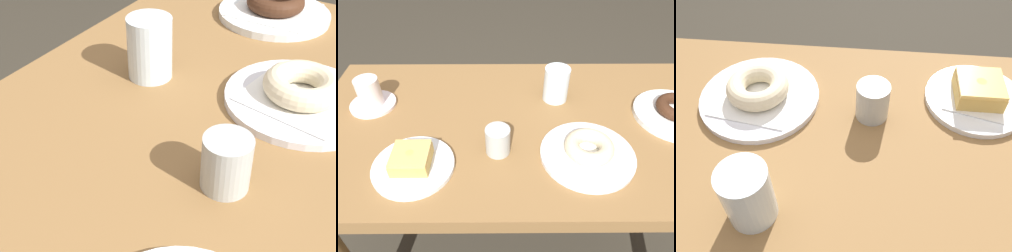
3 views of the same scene
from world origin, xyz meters
TOP-DOWN VIEW (x-y plane):
  - ground_plane at (0.00, 0.00)m, footprint 6.00×6.00m
  - table at (0.00, 0.00)m, footprint 1.20×0.65m
  - plate_sugar_ring at (-0.17, 0.14)m, footprint 0.24×0.24m
  - napkin_sugar_ring at (-0.17, 0.14)m, footprint 0.18×0.18m
  - donut_sugar_ring at (-0.17, 0.14)m, footprint 0.12×0.12m
  - plate_glazed_square at (0.26, 0.17)m, footprint 0.20×0.20m
  - napkin_glazed_square at (0.26, 0.17)m, footprint 0.14×0.14m
  - donut_glazed_square at (0.26, 0.17)m, footprint 0.09×0.09m
  - water_glass at (-0.12, -0.11)m, footprint 0.08×0.08m
  - coffee_cup at (0.44, -0.08)m, footprint 0.14×0.14m
  - sugar_jar at (0.05, 0.11)m, footprint 0.06×0.06m

SIDE VIEW (x-z plane):
  - ground_plane at x=0.00m, z-range 0.00..0.00m
  - table at x=0.00m, z-range 0.25..0.96m
  - plate_glazed_square at x=0.26m, z-range 0.71..0.72m
  - plate_sugar_ring at x=-0.17m, z-range 0.71..0.72m
  - napkin_glazed_square at x=0.26m, z-range 0.72..0.73m
  - napkin_sugar_ring at x=-0.17m, z-range 0.72..0.73m
  - donut_sugar_ring at x=-0.17m, z-range 0.73..0.76m
  - donut_glazed_square at x=0.26m, z-range 0.73..0.77m
  - sugar_jar at x=0.05m, z-range 0.71..0.79m
  - coffee_cup at x=0.44m, z-range 0.70..0.80m
  - water_glass at x=-0.12m, z-range 0.71..0.82m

